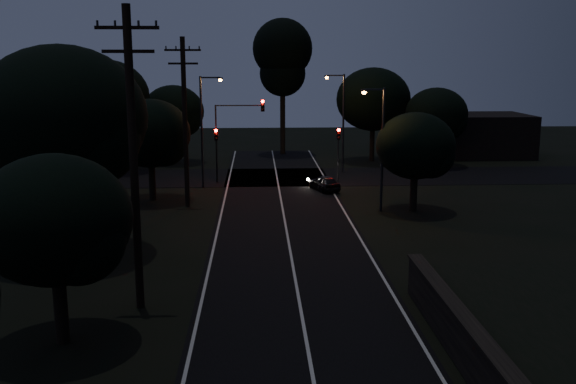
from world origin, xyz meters
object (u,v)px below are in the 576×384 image
utility_pole_far (185,120)px  signal_mast (239,125)px  signal_left (216,145)px  tall_pine (283,57)px  signal_right (338,145)px  streetlight_c (380,141)px  utility_pole_mid (133,156)px  streetlight_b (341,116)px  streetlight_a (204,124)px  car (324,183)px

utility_pole_far → signal_mast: utility_pole_far is taller
signal_left → tall_pine: bearing=69.5°
utility_pole_far → signal_right: 13.53m
signal_left → signal_mast: 2.26m
streetlight_c → signal_mast: bearing=131.2°
utility_pole_far → signal_left: utility_pole_far is taller
streetlight_c → signal_left: bearing=136.2°
utility_pole_mid → streetlight_c: size_ratio=1.47×
streetlight_b → streetlight_a: bearing=-150.5°
signal_right → signal_mast: 7.66m
utility_pole_mid → signal_right: bearing=67.0°
signal_left → utility_pole_far: bearing=-99.9°
streetlight_a → signal_mast: bearing=39.8°
signal_left → streetlight_b: (9.91, 4.01, 1.80)m
tall_pine → streetlight_b: bearing=-68.6°
utility_pole_far → streetlight_b: bearing=46.7°
streetlight_b → car: bearing=-105.8°
utility_pole_far → streetlight_b: (11.31, 12.00, -0.85)m
streetlight_a → tall_pine: bearing=69.6°
utility_pole_mid → car: bearing=66.9°
signal_left → streetlight_c: size_ratio=0.55×
signal_left → car: signal_left is taller
signal_right → utility_pole_far: bearing=-143.0°
signal_left → streetlight_b: bearing=22.0°
car → streetlight_c: bearing=93.4°
signal_mast → car: size_ratio=1.92×
signal_left → signal_mast: (1.69, 0.00, 1.50)m
signal_right → signal_mast: size_ratio=0.66×
tall_pine → car: (2.20, -18.44, -8.86)m
streetlight_a → streetlight_c: (11.14, -8.00, -0.29)m
signal_left → car: 8.82m
streetlight_a → car: (8.51, -1.44, -4.08)m
utility_pole_far → car: size_ratio=3.23×
utility_pole_mid → signal_mast: size_ratio=1.76×
utility_pole_mid → utility_pole_far: utility_pole_mid is taller
tall_pine → car: size_ratio=4.02×
signal_right → streetlight_a: bearing=-168.7°
utility_pole_far → signal_mast: bearing=68.9°
tall_pine → signal_mast: tall_pine is taller
signal_right → signal_left: bearing=180.0°
car → signal_mast: bearing=-47.8°
tall_pine → streetlight_a: 18.75m
signal_mast → streetlight_c: 13.28m
signal_right → car: bearing=-112.2°
tall_pine → streetlight_a: tall_pine is taller
streetlight_c → car: 8.02m
utility_pole_mid → signal_left: (1.40, 24.99, -2.90)m
signal_right → streetlight_a: streetlight_a is taller
utility_pole_mid → signal_left: size_ratio=2.68×
utility_pole_mid → utility_pole_far: size_ratio=1.05×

